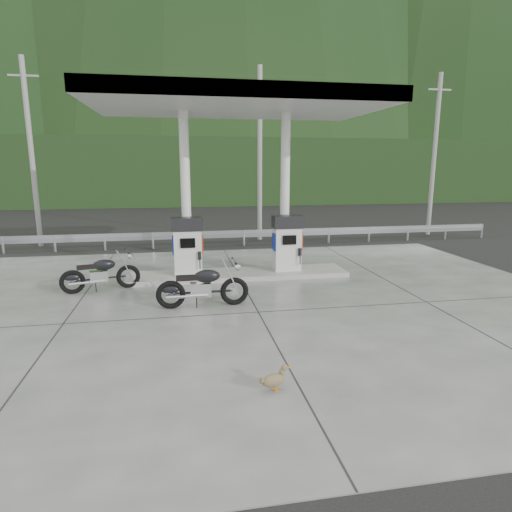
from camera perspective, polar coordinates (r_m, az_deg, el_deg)
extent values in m
plane|color=black|center=(11.49, -0.60, -5.96)|extent=(160.00, 160.00, 0.00)
cube|color=#62625E|center=(11.49, -0.60, -5.91)|extent=(18.00, 14.00, 0.02)
cube|color=gray|center=(13.84, -2.32, -2.45)|extent=(7.00, 1.40, 0.15)
cylinder|color=white|center=(13.71, -9.35, 8.18)|extent=(0.30, 0.30, 5.00)
cylinder|color=white|center=(14.13, 3.88, 8.41)|extent=(0.30, 0.30, 5.00)
cube|color=silver|center=(13.53, -2.52, 19.74)|extent=(8.50, 5.00, 0.40)
cube|color=black|center=(22.63, -5.44, 2.91)|extent=(60.00, 7.00, 0.01)
cylinder|color=gray|center=(21.21, -27.75, 11.86)|extent=(0.22, 0.22, 8.00)
cylinder|color=gray|center=(20.64, 0.51, 13.23)|extent=(0.22, 0.22, 8.00)
cylinder|color=gray|center=(23.99, 22.66, 12.15)|extent=(0.22, 0.22, 8.00)
cube|color=black|center=(40.83, -7.74, 11.07)|extent=(80.00, 6.00, 6.00)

